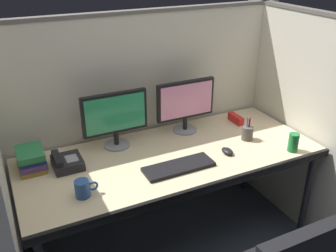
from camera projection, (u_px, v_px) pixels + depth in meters
cubicle_partition_rear at (144, 121)px, 2.72m from camera, size 2.21×0.06×1.57m
cubicle_partition_left at (4, 199)px, 1.89m from camera, size 0.06×1.41×1.57m
cubicle_partition_right at (302, 124)px, 2.68m from camera, size 0.06×1.41×1.57m
desk at (172, 162)px, 2.39m from camera, size 1.90×0.80×0.74m
monitor_left at (115, 116)px, 2.39m from camera, size 0.43×0.17×0.37m
monitor_right at (186, 103)px, 2.60m from camera, size 0.43×0.17×0.37m
keyboard_main at (179, 167)px, 2.23m from camera, size 0.43×0.15×0.02m
computer_mouse at (227, 151)px, 2.39m from camera, size 0.06×0.10×0.04m
desk_phone at (66, 162)px, 2.23m from camera, size 0.17×0.19×0.09m
red_stapler at (236, 119)px, 2.81m from camera, size 0.04×0.15×0.06m
book_stack at (31, 159)px, 2.21m from camera, size 0.16×0.23×0.12m
soda_can at (294, 143)px, 2.40m from camera, size 0.07×0.07×0.12m
pen_cup at (247, 133)px, 2.55m from camera, size 0.08×0.08×0.16m
coffee_mug at (83, 189)px, 1.97m from camera, size 0.13×0.08×0.09m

